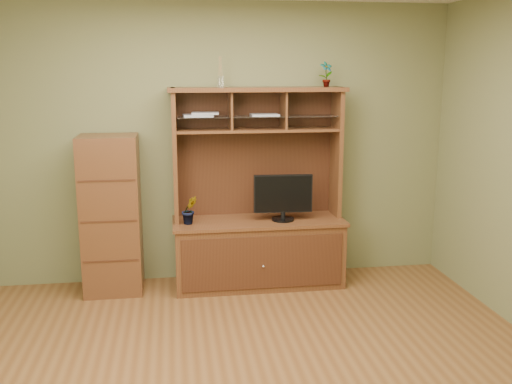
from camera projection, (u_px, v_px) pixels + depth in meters
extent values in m
cube|color=brown|center=(250.00, 377.00, 3.92)|extent=(4.50, 4.00, 0.02)
cube|color=olive|center=(222.00, 144.00, 5.58)|extent=(4.50, 0.02, 2.70)
cube|color=olive|center=(341.00, 312.00, 1.69)|extent=(4.50, 0.02, 2.70)
cube|color=#4F2616|center=(259.00, 253.00, 5.54)|extent=(1.60, 0.55, 0.62)
cube|color=#371B0F|center=(263.00, 263.00, 5.27)|extent=(1.50, 0.01, 0.50)
sphere|color=silver|center=(263.00, 266.00, 5.27)|extent=(0.02, 0.02, 0.02)
cube|color=#4F2616|center=(259.00, 221.00, 5.48)|extent=(1.64, 0.59, 0.03)
cube|color=#4F2616|center=(175.00, 155.00, 5.33)|extent=(0.04, 0.35, 1.25)
cube|color=#4F2616|center=(336.00, 152.00, 5.55)|extent=(0.04, 0.35, 1.25)
cube|color=#371B0F|center=(255.00, 151.00, 5.60)|extent=(1.52, 0.02, 1.25)
cube|color=#4F2616|center=(257.00, 89.00, 5.31)|extent=(1.66, 0.40, 0.04)
cube|color=#4F2616|center=(257.00, 130.00, 5.39)|extent=(1.52, 0.32, 0.02)
cube|color=#4F2616|center=(230.00, 111.00, 5.32)|extent=(0.02, 0.31, 0.35)
cube|color=#4F2616|center=(284.00, 110.00, 5.39)|extent=(0.02, 0.31, 0.35)
cube|color=silver|center=(257.00, 116.00, 5.36)|extent=(1.50, 0.27, 0.01)
cylinder|color=black|center=(283.00, 219.00, 5.45)|extent=(0.21, 0.21, 0.02)
cylinder|color=black|center=(283.00, 215.00, 5.44)|extent=(0.04, 0.04, 0.07)
cube|color=black|center=(283.00, 194.00, 5.39)|extent=(0.56, 0.08, 0.36)
imported|color=#385A1F|center=(189.00, 210.00, 5.29)|extent=(0.17, 0.15, 0.27)
imported|color=#2F6C26|center=(326.00, 74.00, 5.38)|extent=(0.14, 0.11, 0.24)
cylinder|color=silver|center=(220.00, 82.00, 5.25)|extent=(0.06, 0.06, 0.10)
cylinder|color=#9A7B4D|center=(220.00, 66.00, 5.22)|extent=(0.04, 0.04, 0.18)
cube|color=#AEADB2|center=(198.00, 115.00, 5.28)|extent=(0.28, 0.22, 0.02)
cube|color=#AEADB2|center=(205.00, 113.00, 5.29)|extent=(0.26, 0.21, 0.02)
cube|color=#AEADB2|center=(265.00, 115.00, 5.37)|extent=(0.26, 0.20, 0.02)
cube|color=#4F2616|center=(111.00, 215.00, 5.29)|extent=(0.53, 0.48, 1.48)
cube|color=#371B0F|center=(111.00, 261.00, 5.14)|extent=(0.49, 0.01, 0.02)
cube|color=#371B0F|center=(109.00, 221.00, 5.06)|extent=(0.49, 0.01, 0.01)
cube|color=#371B0F|center=(106.00, 181.00, 4.98)|extent=(0.49, 0.01, 0.02)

